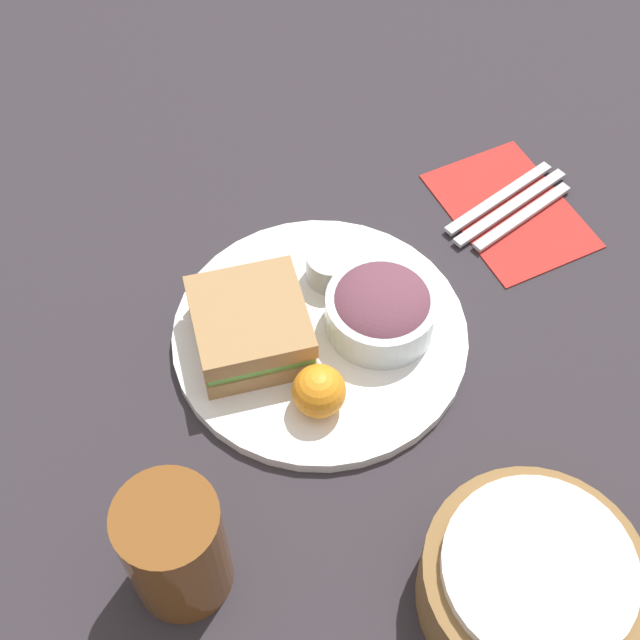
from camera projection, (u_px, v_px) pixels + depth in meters
ground_plane at (320, 339)px, 0.90m from camera, size 4.00×4.00×0.00m
plate at (320, 335)px, 0.90m from camera, size 0.30×0.30×0.01m
sandwich at (250, 326)px, 0.86m from camera, size 0.13×0.13×0.05m
salad_bowl at (381, 308)px, 0.87m from camera, size 0.11×0.11×0.06m
dressing_cup at (332, 266)px, 0.92m from camera, size 0.05×0.05×0.03m
orange_wedge at (319, 391)px, 0.82m from camera, size 0.05×0.05×0.05m
drink_glass at (175, 548)px, 0.71m from camera, size 0.08×0.08×0.13m
bread_basket at (531, 583)px, 0.72m from camera, size 0.18×0.18×0.08m
napkin at (510, 210)px, 1.00m from camera, size 0.13×0.18×0.00m
fork at (499, 198)px, 1.00m from camera, size 0.16×0.05×0.01m
knife at (511, 207)px, 1.00m from camera, size 0.17×0.05×0.01m
spoon at (522, 216)px, 0.99m from camera, size 0.14×0.04×0.01m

